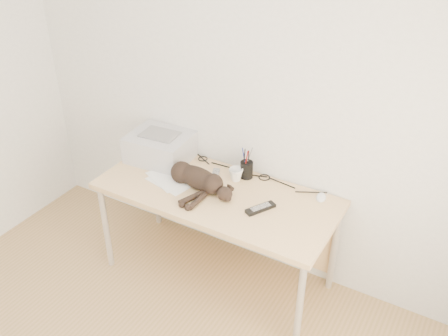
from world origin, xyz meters
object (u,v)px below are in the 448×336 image
Objects in this scene: printer at (161,147)px; cat at (195,178)px; mouse at (321,196)px; desk at (223,202)px; pen_cup at (247,169)px; mug at (236,175)px.

printer is 0.46m from cat.
mouse is (0.77, 0.30, -0.05)m from cat.
mouse is at bearing 17.29° from desk.
cat is at bearing -144.97° from desk.
desk is 0.28m from pen_cup.
mouse is at bearing 8.90° from mug.
mug reaches higher than desk.
printer is at bearing 172.47° from mouse.
mouse is at bearing 29.51° from cat.
desk is 2.40× the size of cat.
mug is at bearing 1.80° from printer.
pen_cup is at bearing 169.35° from mouse.
mug is (0.61, 0.02, -0.05)m from printer.
mouse is at bearing 5.27° from printer.
pen_cup is 0.54m from mouse.
cat is 0.36m from pen_cup.
pen_cup is at bearing 7.80° from printer.
cat is (0.42, -0.19, -0.03)m from printer.
mug is at bearing -121.38° from pen_cup.
mouse reaches higher than desk.
cat is 0.83m from mouse.
printer is 2.05× the size of pen_cup.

